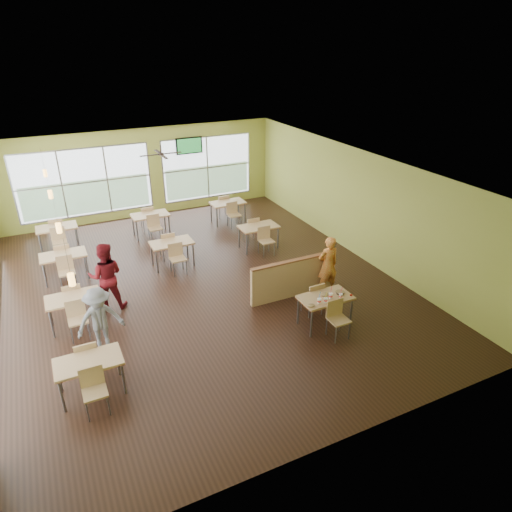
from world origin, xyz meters
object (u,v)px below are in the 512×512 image
(half_wall_divider, at_px, (293,278))
(food_basket, at_px, (340,292))
(main_table, at_px, (325,301))
(man_plaid, at_px, (328,265))

(half_wall_divider, height_order, food_basket, half_wall_divider)
(main_table, relative_size, man_plaid, 0.96)
(main_table, relative_size, food_basket, 7.09)
(main_table, xyz_separation_m, food_basket, (0.38, -0.02, 0.15))
(half_wall_divider, distance_m, man_plaid, 0.95)
(half_wall_divider, distance_m, food_basket, 1.54)
(main_table, distance_m, man_plaid, 1.53)
(man_plaid, distance_m, food_basket, 1.36)
(main_table, height_order, man_plaid, man_plaid)
(half_wall_divider, bearing_deg, man_plaid, -13.45)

